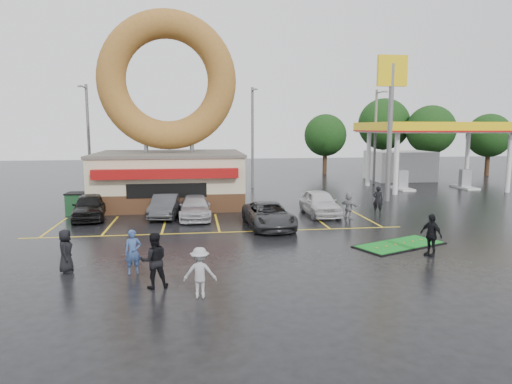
{
  "coord_description": "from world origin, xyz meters",
  "views": [
    {
      "loc": [
        -1.26,
        -20.03,
        5.47
      ],
      "look_at": [
        1.84,
        2.75,
        2.2
      ],
      "focal_mm": 32.0,
      "sensor_mm": 36.0,
      "label": 1
    }
  ],
  "objects": [
    {
      "name": "ground",
      "position": [
        0.0,
        0.0,
        0.0
      ],
      "size": [
        120.0,
        120.0,
        0.0
      ],
      "primitive_type": "plane",
      "color": "black",
      "rests_on": "ground"
    },
    {
      "name": "donut_shop",
      "position": [
        -3.0,
        12.97,
        4.46
      ],
      "size": [
        10.2,
        8.7,
        13.5
      ],
      "color": "#472B19",
      "rests_on": "ground"
    },
    {
      "name": "gas_station",
      "position": [
        20.0,
        20.94,
        3.7
      ],
      "size": [
        12.3,
        13.65,
        5.9
      ],
      "color": "silver",
      "rests_on": "ground"
    },
    {
      "name": "shell_sign",
      "position": [
        13.0,
        12.0,
        7.38
      ],
      "size": [
        2.2,
        0.36,
        10.6
      ],
      "color": "slate",
      "rests_on": "ground"
    },
    {
      "name": "streetlight_left",
      "position": [
        -10.0,
        19.92,
        4.78
      ],
      "size": [
        0.4,
        2.21,
        9.0
      ],
      "color": "slate",
      "rests_on": "ground"
    },
    {
      "name": "streetlight_mid",
      "position": [
        4.0,
        20.92,
        4.78
      ],
      "size": [
        0.4,
        2.21,
        9.0
      ],
      "color": "slate",
      "rests_on": "ground"
    },
    {
      "name": "streetlight_right",
      "position": [
        16.0,
        21.92,
        4.78
      ],
      "size": [
        0.4,
        2.21,
        9.0
      ],
      "color": "slate",
      "rests_on": "ground"
    },
    {
      "name": "tree_far_a",
      "position": [
        26.0,
        30.0,
        5.18
      ],
      "size": [
        5.6,
        5.6,
        8.0
      ],
      "color": "#332114",
      "rests_on": "ground"
    },
    {
      "name": "tree_far_b",
      "position": [
        32.0,
        28.0,
        4.53
      ],
      "size": [
        4.9,
        4.9,
        7.0
      ],
      "color": "#332114",
      "rests_on": "ground"
    },
    {
      "name": "tree_far_c",
      "position": [
        22.0,
        34.0,
        5.84
      ],
      "size": [
        6.3,
        6.3,
        9.0
      ],
      "color": "#332114",
      "rests_on": "ground"
    },
    {
      "name": "tree_far_d",
      "position": [
        14.0,
        32.0,
        4.53
      ],
      "size": [
        4.9,
        4.9,
        7.0
      ],
      "color": "#332114",
      "rests_on": "ground"
    },
    {
      "name": "car_black",
      "position": [
        -7.53,
        8.0,
        0.76
      ],
      "size": [
        2.35,
        4.67,
        1.53
      ],
      "primitive_type": "imported",
      "rotation": [
        0.0,
        0.0,
        0.12
      ],
      "color": "black",
      "rests_on": "ground"
    },
    {
      "name": "car_dgrey",
      "position": [
        -3.05,
        8.0,
        0.7
      ],
      "size": [
        1.97,
        4.4,
        1.4
      ],
      "primitive_type": "imported",
      "rotation": [
        0.0,
        0.0,
        -0.12
      ],
      "color": "#313234",
      "rests_on": "ground"
    },
    {
      "name": "car_silver",
      "position": [
        -1.26,
        7.42,
        0.66
      ],
      "size": [
        1.87,
        4.58,
        1.33
      ],
      "primitive_type": "imported",
      "rotation": [
        0.0,
        0.0,
        0.0
      ],
      "color": "#AFAEB4",
      "rests_on": "ground"
    },
    {
      "name": "car_grey",
      "position": [
        2.75,
        4.23,
        0.69
      ],
      "size": [
        2.62,
        5.12,
        1.38
      ],
      "primitive_type": "imported",
      "rotation": [
        0.0,
        0.0,
        0.07
      ],
      "color": "#2F3032",
      "rests_on": "ground"
    },
    {
      "name": "car_white",
      "position": [
        6.5,
        7.36,
        0.78
      ],
      "size": [
        1.92,
        4.62,
        1.56
      ],
      "primitive_type": "imported",
      "rotation": [
        0.0,
        0.0,
        0.02
      ],
      "color": "silver",
      "rests_on": "ground"
    },
    {
      "name": "person_blue",
      "position": [
        -3.6,
        -2.94,
        0.84
      ],
      "size": [
        0.67,
        0.5,
        1.68
      ],
      "primitive_type": "imported",
      "rotation": [
        0.0,
        0.0,
        0.17
      ],
      "color": "#31487A",
      "rests_on": "ground"
    },
    {
      "name": "person_blackjkt",
      "position": [
        -2.68,
        -4.62,
        0.96
      ],
      "size": [
        1.05,
        0.89,
        1.93
      ],
      "primitive_type": "imported",
      "rotation": [
        0.0,
        0.0,
        3.32
      ],
      "color": "black",
      "rests_on": "ground"
    },
    {
      "name": "person_hoodie",
      "position": [
        -1.14,
        -5.75,
        0.83
      ],
      "size": [
        1.13,
        0.72,
        1.66
      ],
      "primitive_type": "imported",
      "rotation": [
        0.0,
        0.0,
        3.04
      ],
      "color": "#949497",
      "rests_on": "ground"
    },
    {
      "name": "person_bystander",
      "position": [
        -6.14,
        -2.46,
        0.83
      ],
      "size": [
        0.6,
        0.86,
        1.66
      ],
      "primitive_type": "imported",
      "rotation": [
        0.0,
        0.0,
        1.66
      ],
      "color": "black",
      "rests_on": "ground"
    },
    {
      "name": "person_cameraman",
      "position": [
        8.73,
        -2.18,
        0.91
      ],
      "size": [
        0.81,
        1.15,
        1.82
      ],
      "primitive_type": "imported",
      "rotation": [
        0.0,
        0.0,
        -1.18
      ],
      "color": "black",
      "rests_on": "ground"
    },
    {
      "name": "person_walker_near",
      "position": [
        7.94,
        6.04,
        0.8
      ],
      "size": [
        1.06,
        1.54,
        1.59
      ],
      "primitive_type": "imported",
      "rotation": [
        0.0,
        0.0,
        2.01
      ],
      "color": "gray",
      "rests_on": "ground"
    },
    {
      "name": "person_walker_far",
      "position": [
        10.32,
        7.36,
        0.88
      ],
      "size": [
        0.76,
        0.65,
        1.76
      ],
      "primitive_type": "imported",
      "rotation": [
        0.0,
        0.0,
        2.71
      ],
      "color": "black",
      "rests_on": "ground"
    },
    {
      "name": "dumpster",
      "position": [
        -8.35,
        9.72,
        0.65
      ],
      "size": [
        1.85,
        1.27,
        1.3
      ],
      "primitive_type": "cube",
      "rotation": [
        0.0,
        0.0,
        -0.04
      ],
      "color": "#194323",
      "rests_on": "ground"
    },
    {
      "name": "putting_green",
      "position": [
        8.19,
        -0.4,
        0.04
      ],
      "size": [
        4.76,
        3.47,
        0.55
      ],
      "color": "black",
      "rests_on": "ground"
    }
  ]
}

